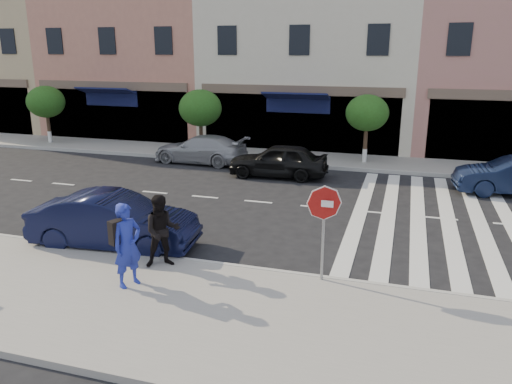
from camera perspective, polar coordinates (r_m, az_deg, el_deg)
name	(u,v)px	position (r m, az deg, el deg)	size (l,w,h in m)	color
ground	(216,243)	(13.77, -4.55, -5.88)	(120.00, 120.00, 0.00)	black
sidewalk_near	(150,306)	(10.68, -12.07, -12.65)	(60.00, 4.50, 0.15)	gray
sidewalk_far	(300,159)	(23.89, 5.10, 3.83)	(60.00, 3.00, 0.15)	gray
building_west_far	(3,35)	(39.35, -26.97, 15.74)	(12.00, 9.00, 12.00)	tan
building_west_mid	(147,16)	(32.92, -12.35, 19.05)	(10.00, 9.00, 14.00)	tan
building_centre	(317,41)	(29.33, 6.93, 16.74)	(11.00, 9.00, 11.00)	beige
street_tree_wa	(46,102)	(29.54, -22.89, 9.45)	(2.00, 2.00, 3.05)	#473323
street_tree_wb	(200,108)	(24.82, -6.38, 9.49)	(2.10, 2.10, 3.06)	#473323
street_tree_c	(367,113)	(22.89, 12.59, 8.77)	(1.90, 1.90, 3.04)	#473323
stop_sign	(324,211)	(10.85, 7.77, -2.22)	(0.78, 0.10, 2.19)	gray
photographer	(127,245)	(11.11, -14.49, -5.89)	(0.68, 0.45, 1.87)	#212E9B
walker	(162,231)	(11.93, -10.67, -4.40)	(0.85, 0.66, 1.75)	black
car_near_mid	(114,221)	(13.78, -15.90, -3.22)	(1.54, 4.43, 1.46)	black
car_far_left	(200,149)	(23.28, -6.38, 4.89)	(1.79, 4.40, 1.28)	#98999E
car_far_mid	(278,160)	(20.57, 2.55, 3.63)	(1.63, 4.06, 1.38)	black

